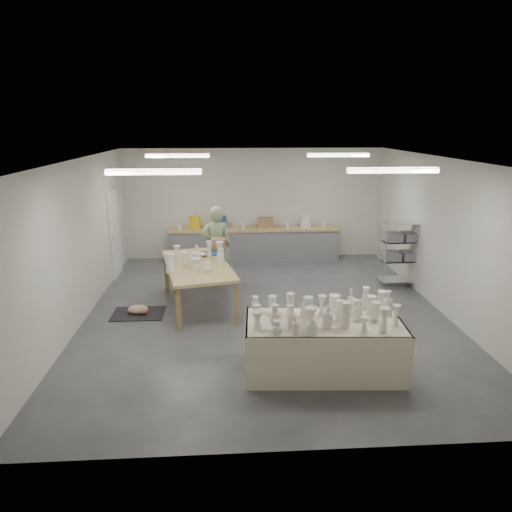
{
  "coord_description": "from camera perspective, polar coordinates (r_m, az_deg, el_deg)",
  "views": [
    {
      "loc": [
        -0.74,
        -8.37,
        3.62
      ],
      "look_at": [
        -0.16,
        0.45,
        1.05
      ],
      "focal_mm": 32.0,
      "sensor_mm": 36.0,
      "label": 1
    }
  ],
  "objects": [
    {
      "name": "rug",
      "position": [
        9.38,
        -14.5,
        -6.98
      ],
      "size": [
        1.0,
        0.7,
        0.02
      ],
      "primitive_type": "cube",
      "color": "black",
      "rests_on": "ground"
    },
    {
      "name": "potter",
      "position": [
        10.49,
        -4.96,
        1.27
      ],
      "size": [
        0.7,
        0.48,
        1.85
      ],
      "primitive_type": "imported",
      "rotation": [
        0.0,
        0.0,
        3.2
      ],
      "color": "#92AB84",
      "rests_on": "ground"
    },
    {
      "name": "red_stool",
      "position": [
        10.93,
        -4.85,
        -1.56
      ],
      "size": [
        0.39,
        0.39,
        0.33
      ],
      "rotation": [
        0.0,
        0.0,
        -0.11
      ],
      "color": "#B0192E",
      "rests_on": "ground"
    },
    {
      "name": "wire_shelf",
      "position": [
        10.88,
        17.64,
        1.04
      ],
      "size": [
        0.88,
        0.48,
        1.8
      ],
      "color": "silver",
      "rests_on": "ground"
    },
    {
      "name": "work_table",
      "position": [
        9.37,
        -7.06,
        -0.76
      ],
      "size": [
        1.69,
        2.6,
        1.28
      ],
      "rotation": [
        0.0,
        0.0,
        0.22
      ],
      "color": "tan",
      "rests_on": "ground"
    },
    {
      "name": "room",
      "position": [
        8.62,
        0.54,
        5.75
      ],
      "size": [
        8.0,
        8.02,
        3.0
      ],
      "color": "#424449",
      "rests_on": "ground"
    },
    {
      "name": "drying_table",
      "position": [
        7.03,
        8.43,
        -10.8
      ],
      "size": [
        2.39,
        1.24,
        1.19
      ],
      "rotation": [
        0.0,
        0.0,
        -0.06
      ],
      "color": "olive",
      "rests_on": "ground"
    },
    {
      "name": "cat",
      "position": [
        9.33,
        -14.44,
        -6.47
      ],
      "size": [
        0.42,
        0.32,
        0.17
      ],
      "rotation": [
        0.0,
        0.0,
        -0.12
      ],
      "color": "white",
      "rests_on": "rug"
    },
    {
      "name": "back_counter",
      "position": [
        12.48,
        -0.25,
        1.66
      ],
      "size": [
        4.6,
        0.6,
        1.24
      ],
      "color": "tan",
      "rests_on": "ground"
    }
  ]
}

